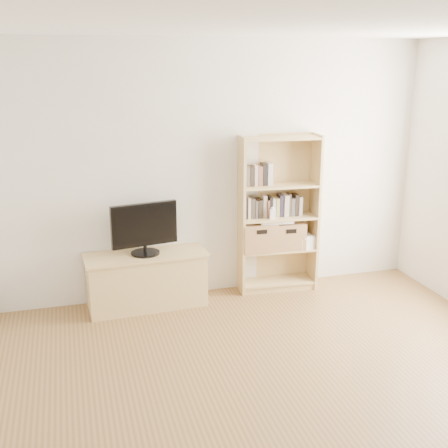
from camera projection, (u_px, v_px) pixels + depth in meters
name	position (u px, v px, depth m)	size (l,w,h in m)	color
floor	(310.00, 430.00, 3.77)	(4.50, 5.00, 0.01)	brown
back_wall	(214.00, 171.00, 5.71)	(4.50, 0.02, 2.60)	silver
ceiling	(330.00, 20.00, 3.03)	(4.50, 5.00, 0.01)	white
tv_stand	(147.00, 281.00, 5.60)	(1.15, 0.43, 0.53)	tan
bookshelf	(278.00, 214.00, 5.88)	(0.83, 0.30, 1.66)	tan
television	(144.00, 229.00, 5.45)	(0.66, 0.05, 0.52)	black
books_row_mid	(278.00, 205.00, 5.87)	(0.87, 0.17, 0.23)	#242031
books_row_upper	(262.00, 175.00, 5.74)	(0.38, 0.14, 0.20)	#242031
baby_monitor	(273.00, 214.00, 5.76)	(0.06, 0.04, 0.11)	white
basket_left	(258.00, 236.00, 5.89)	(0.36, 0.30, 0.30)	olive
basket_right	(287.00, 235.00, 5.96)	(0.34, 0.28, 0.28)	olive
laptop	(275.00, 220.00, 5.88)	(0.34, 0.24, 0.03)	white
magazine_stack	(303.00, 241.00, 6.02)	(0.18, 0.26, 0.12)	beige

